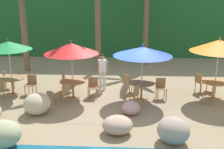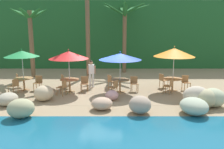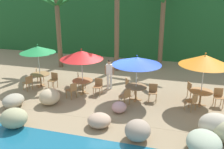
# 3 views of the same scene
# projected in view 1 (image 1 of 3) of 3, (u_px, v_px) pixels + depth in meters

# --- Properties ---
(ground_plane) EXTENTS (120.00, 120.00, 0.00)m
(ground_plane) POSITION_uv_depth(u_px,v_px,m) (116.00, 98.00, 11.82)
(ground_plane) COLOR #937F60
(terrace_deck) EXTENTS (18.00, 5.20, 0.01)m
(terrace_deck) POSITION_uv_depth(u_px,v_px,m) (116.00, 97.00, 11.82)
(terrace_deck) COLOR #937F60
(terrace_deck) RESTS_ON ground
(foliage_backdrop) EXTENTS (28.00, 2.40, 6.00)m
(foliage_backdrop) POSITION_uv_depth(u_px,v_px,m) (120.00, 13.00, 19.61)
(foliage_backdrop) COLOR #1E5628
(foliage_backdrop) RESTS_ON ground
(rock_seawall) EXTENTS (16.96, 3.69, 1.08)m
(rock_seawall) POSITION_uv_depth(u_px,v_px,m) (129.00, 115.00, 9.13)
(rock_seawall) COLOR #A29D98
(rock_seawall) RESTS_ON ground
(umbrella_green) EXTENTS (1.98, 1.98, 2.48)m
(umbrella_green) POSITION_uv_depth(u_px,v_px,m) (8.00, 46.00, 11.67)
(umbrella_green) COLOR silver
(umbrella_green) RESTS_ON ground
(dining_table_green) EXTENTS (1.10, 1.10, 0.74)m
(dining_table_green) POSITION_uv_depth(u_px,v_px,m) (12.00, 81.00, 12.12)
(dining_table_green) COLOR #A37547
(dining_table_green) RESTS_ON ground
(chair_green_seaward) EXTENTS (0.47, 0.47, 0.87)m
(chair_green_seaward) POSITION_uv_depth(u_px,v_px,m) (31.00, 83.00, 12.10)
(chair_green_seaward) COLOR #9E7042
(chair_green_seaward) RESTS_ON ground
(chair_green_inland) EXTENTS (0.59, 0.58, 0.87)m
(chair_green_inland) POSITION_uv_depth(u_px,v_px,m) (7.00, 78.00, 12.81)
(chair_green_inland) COLOR #9E7042
(chair_green_inland) RESTS_ON ground
(umbrella_red) EXTENTS (2.25, 2.25, 2.48)m
(umbrella_red) POSITION_uv_depth(u_px,v_px,m) (71.00, 48.00, 11.26)
(umbrella_red) COLOR silver
(umbrella_red) RESTS_ON ground
(dining_table_red) EXTENTS (1.10, 1.10, 0.74)m
(dining_table_red) POSITION_uv_depth(u_px,v_px,m) (73.00, 84.00, 11.69)
(dining_table_red) COLOR #A37547
(dining_table_red) RESTS_ON ground
(chair_red_seaward) EXTENTS (0.42, 0.43, 0.87)m
(chair_red_seaward) POSITION_uv_depth(u_px,v_px,m) (93.00, 86.00, 11.76)
(chair_red_seaward) COLOR #9E7042
(chair_red_seaward) RESTS_ON ground
(chair_red_inland) EXTENTS (0.57, 0.57, 0.87)m
(chair_red_inland) POSITION_uv_depth(u_px,v_px,m) (66.00, 81.00, 12.43)
(chair_red_inland) COLOR #9E7042
(chair_red_inland) RESTS_ON ground
(chair_red_left) EXTENTS (0.55, 0.55, 0.87)m
(chair_red_left) POSITION_uv_depth(u_px,v_px,m) (63.00, 93.00, 10.94)
(chair_red_left) COLOR #9E7042
(chair_red_left) RESTS_ON ground
(umbrella_blue) EXTENTS (2.42, 2.42, 2.37)m
(umbrella_blue) POSITION_uv_depth(u_px,v_px,m) (143.00, 51.00, 11.08)
(umbrella_blue) COLOR silver
(umbrella_blue) RESTS_ON ground
(dining_table_blue) EXTENTS (1.10, 1.10, 0.74)m
(dining_table_blue) POSITION_uv_depth(u_px,v_px,m) (142.00, 85.00, 11.49)
(dining_table_blue) COLOR #A37547
(dining_table_blue) RESTS_ON ground
(chair_blue_seaward) EXTENTS (0.46, 0.47, 0.87)m
(chair_blue_seaward) POSITION_uv_depth(u_px,v_px,m) (161.00, 87.00, 11.64)
(chair_blue_seaward) COLOR #9E7042
(chair_blue_seaward) RESTS_ON ground
(chair_blue_inland) EXTENTS (0.58, 0.58, 0.87)m
(chair_blue_inland) POSITION_uv_depth(u_px,v_px,m) (129.00, 82.00, 12.19)
(chair_blue_inland) COLOR #9E7042
(chair_blue_inland) RESTS_ON ground
(chair_blue_left) EXTENTS (0.58, 0.58, 0.87)m
(chair_blue_left) POSITION_uv_depth(u_px,v_px,m) (134.00, 94.00, 10.79)
(chair_blue_left) COLOR #9E7042
(chair_blue_left) RESTS_ON ground
(umbrella_orange) EXTENTS (2.35, 2.35, 2.64)m
(umbrella_orange) POSITION_uv_depth(u_px,v_px,m) (219.00, 46.00, 11.13)
(umbrella_orange) COLOR silver
(umbrella_orange) RESTS_ON ground
(dining_table_orange) EXTENTS (1.10, 1.10, 0.74)m
(dining_table_orange) POSITION_uv_depth(u_px,v_px,m) (215.00, 84.00, 11.60)
(dining_table_orange) COLOR #A37547
(dining_table_orange) RESTS_ON ground
(chair_orange_inland) EXTENTS (0.56, 0.56, 0.87)m
(chair_orange_inland) POSITION_uv_depth(u_px,v_px,m) (200.00, 81.00, 12.36)
(chair_orange_inland) COLOR #9E7042
(chair_orange_inland) RESTS_ON ground
(chair_orange_left) EXTENTS (0.59, 0.58, 0.87)m
(chair_orange_left) POSITION_uv_depth(u_px,v_px,m) (211.00, 93.00, 10.92)
(chair_orange_left) COLOR #9E7042
(chair_orange_left) RESTS_ON ground
(palm_tree_nearest) EXTENTS (2.73, 2.76, 5.02)m
(palm_tree_nearest) POSITION_uv_depth(u_px,v_px,m) (22.00, 10.00, 15.01)
(palm_tree_nearest) COLOR brown
(palm_tree_nearest) RESTS_ON ground
(palm_tree_third) EXTENTS (3.72, 3.84, 5.57)m
(palm_tree_third) POSITION_uv_depth(u_px,v_px,m) (147.00, 0.00, 16.41)
(palm_tree_third) COLOR brown
(palm_tree_third) RESTS_ON ground
(waiter_in_white) EXTENTS (0.52, 0.26, 1.70)m
(waiter_in_white) POSITION_uv_depth(u_px,v_px,m) (102.00, 69.00, 12.53)
(waiter_in_white) COLOR white
(waiter_in_white) RESTS_ON ground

